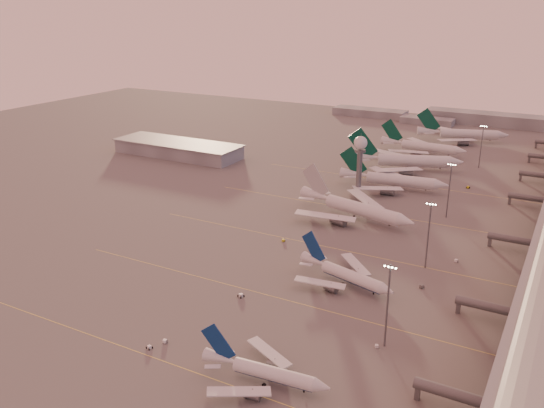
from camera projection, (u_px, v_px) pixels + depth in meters
The scene contains 26 objects.
ground at pixel (211, 297), 185.29m from camera, with size 700.00×700.00×0.00m, color #575454.
taxiway_markings at pixel (360, 253), 218.03m from camera, with size 180.00×185.25×0.02m.
hangar at pixel (178, 149), 353.96m from camera, with size 82.00×27.00×8.50m.
radar_tower at pixel (360, 154), 275.31m from camera, with size 6.40×6.40×31.10m.
mast_a at pixel (388, 302), 154.47m from camera, with size 3.60×0.56×25.00m.
mast_b at pixel (429, 232), 201.32m from camera, with size 3.60×0.56×25.00m.
mast_c at pixel (449, 188), 249.08m from camera, with size 3.60×0.56×25.00m.
mast_d at pixel (481, 144), 324.43m from camera, with size 3.60×0.56×25.00m.
distant_horizon at pixel (448, 117), 451.76m from camera, with size 165.00×37.50×9.00m.
narrowbody_near at pixel (265, 374), 142.68m from camera, with size 34.85×27.73×13.62m.
narrowbody_mid at pixel (346, 276), 192.68m from camera, with size 37.54×29.54×15.02m.
widebody_white at pixel (355, 211), 251.21m from camera, with size 57.77×45.75×20.70m.
greentail_a at pixel (393, 182), 290.93m from camera, with size 55.35×44.49×20.13m.
greentail_b at pixel (406, 163), 323.49m from camera, with size 61.58×48.87×23.35m.
greentail_c at pixel (423, 148), 357.72m from camera, with size 54.57×44.01×19.81m.
greentail_d at pixel (462, 136), 389.36m from camera, with size 58.90×46.84×22.11m.
gsv_truck_a at pixel (166, 340), 159.91m from camera, with size 5.78×3.17×2.21m.
gsv_tug_near at pixel (149, 347), 157.59m from camera, with size 2.58×3.54×0.91m.
gsv_catering_a at pixel (378, 342), 157.63m from camera, with size 4.78×3.83×3.60m.
gsv_tug_mid at pixel (241, 296), 185.09m from camera, with size 4.28×3.26×1.08m.
gsv_truck_b at pixel (423, 285), 190.34m from camera, with size 6.31×4.06×2.40m.
gsv_truck_c at pixel (284, 239), 227.85m from camera, with size 4.71×5.35×2.13m.
gsv_catering_b at pixel (457, 257), 209.34m from camera, with size 5.34×2.99×4.17m.
gsv_tug_far at pixel (380, 208), 263.99m from camera, with size 4.54×4.20×1.12m.
gsv_truck_d at pixel (323, 185), 294.39m from camera, with size 3.19×6.53×2.53m.
gsv_tug_hangar at pixel (468, 187), 292.67m from camera, with size 3.92×2.54×1.07m.
Camera 1 is at (96.39, -135.00, 90.06)m, focal length 38.00 mm.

